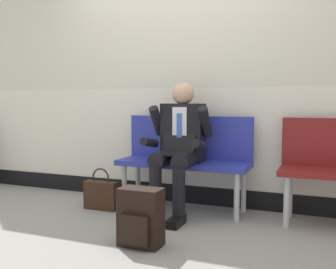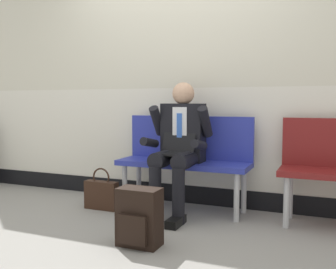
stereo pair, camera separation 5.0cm
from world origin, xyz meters
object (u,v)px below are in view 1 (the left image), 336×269
Objects in this scene: bench_with_person at (186,155)px; handbag at (101,194)px; backpack at (140,218)px; person_seated at (178,144)px.

bench_with_person reaches higher than handbag.
bench_with_person reaches higher than backpack.
person_seated is at bearing -90.00° from bench_with_person.
bench_with_person is 0.91m from handbag.
bench_with_person is 3.12× the size of handbag.
bench_with_person is at bearing 90.00° from person_seated.
backpack is at bearing -42.62° from handbag.
person_seated is at bearing 10.81° from handbag.
backpack is (0.04, -0.87, -0.45)m from person_seated.
person_seated is at bearing 92.46° from backpack.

